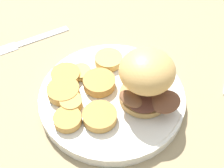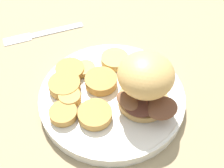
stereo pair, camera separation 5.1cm
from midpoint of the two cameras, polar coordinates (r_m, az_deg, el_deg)
name	(u,v)px [view 1 (the left image)]	position (r m, az deg, el deg)	size (l,w,h in m)	color
ground_plane	(112,101)	(0.55, -2.67, -3.33)	(4.00, 4.00, 0.00)	#937F5B
dinner_plate	(112,97)	(0.54, -2.72, -2.55)	(0.25, 0.25, 0.02)	white
sandwich	(147,79)	(0.49, 3.51, 0.75)	(0.10, 0.11, 0.10)	tan
potato_round_0	(71,103)	(0.52, -10.30, -3.55)	(0.04, 0.04, 0.02)	tan
potato_round_1	(109,60)	(0.58, -3.18, 4.31)	(0.05, 0.05, 0.01)	tan
potato_round_2	(100,81)	(0.54, -4.85, 0.31)	(0.06, 0.06, 0.02)	#BC8942
potato_round_3	(100,116)	(0.50, -5.22, -6.10)	(0.06, 0.06, 0.01)	#BC8942
potato_round_4	(68,119)	(0.50, -11.06, -6.56)	(0.05, 0.05, 0.01)	#BC8942
potato_round_5	(80,73)	(0.56, -8.41, 1.93)	(0.04, 0.04, 0.01)	tan
potato_round_6	(66,75)	(0.56, -11.07, 1.40)	(0.05, 0.05, 0.01)	#BC8942
potato_round_7	(63,91)	(0.54, -11.62, -1.41)	(0.05, 0.05, 0.02)	#BC8942
fork	(28,41)	(0.68, -17.19, 7.39)	(0.17, 0.08, 0.00)	silver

